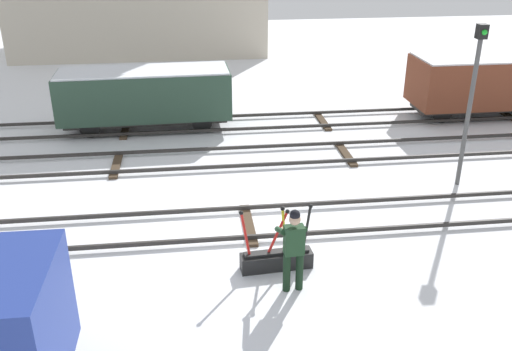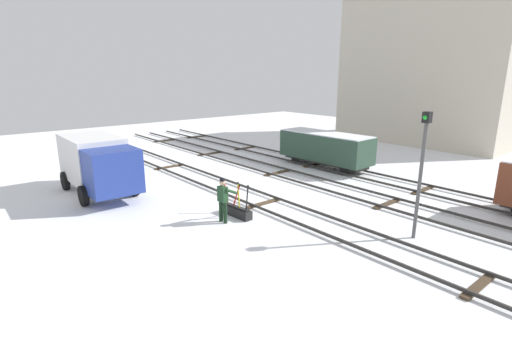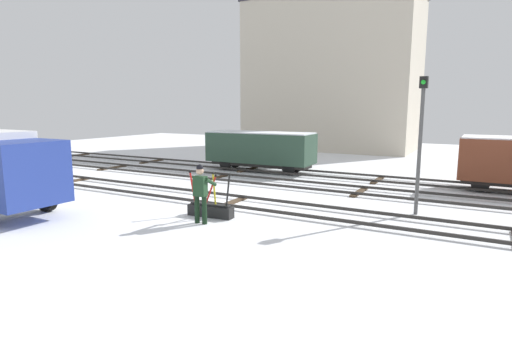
# 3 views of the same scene
# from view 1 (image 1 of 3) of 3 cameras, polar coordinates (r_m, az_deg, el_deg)

# --- Properties ---
(ground_plane) EXTENTS (60.00, 60.00, 0.00)m
(ground_plane) POSITION_cam_1_polar(r_m,az_deg,el_deg) (13.60, -0.76, -5.16)
(ground_plane) COLOR white
(track_main_line) EXTENTS (44.00, 1.94, 0.18)m
(track_main_line) POSITION_cam_1_polar(r_m,az_deg,el_deg) (13.54, -0.77, -4.75)
(track_main_line) COLOR #2D2B28
(track_main_line) RESTS_ON ground_plane
(track_siding_near) EXTENTS (44.00, 1.94, 0.18)m
(track_siding_near) POSITION_cam_1_polar(r_m,az_deg,el_deg) (17.21, -2.28, 1.86)
(track_siding_near) COLOR #2D2B28
(track_siding_near) RESTS_ON ground_plane
(track_siding_far) EXTENTS (44.00, 1.94, 0.18)m
(track_siding_far) POSITION_cam_1_polar(r_m,az_deg,el_deg) (20.16, -3.07, 5.30)
(track_siding_far) COLOR #2D2B28
(track_siding_far) RESTS_ON ground_plane
(switch_lever_frame) EXTENTS (1.56, 0.47, 1.45)m
(switch_lever_frame) POSITION_cam_1_polar(r_m,az_deg,el_deg) (11.96, 2.10, -8.31)
(switch_lever_frame) COLOR black
(switch_lever_frame) RESTS_ON ground_plane
(rail_worker) EXTENTS (0.57, 0.68, 1.79)m
(rail_worker) POSITION_cam_1_polar(r_m,az_deg,el_deg) (10.95, 3.82, -7.03)
(rail_worker) COLOR black
(rail_worker) RESTS_ON ground_plane
(signal_post) EXTENTS (0.24, 0.32, 4.37)m
(signal_post) POSITION_cam_1_polar(r_m,az_deg,el_deg) (15.79, 21.01, 7.87)
(signal_post) COLOR #4C4C4C
(signal_post) RESTS_ON ground_plane
(freight_car_far_end) EXTENTS (5.84, 2.07, 2.12)m
(freight_car_far_end) POSITION_cam_1_polar(r_m,az_deg,el_deg) (19.83, -11.17, 7.98)
(freight_car_far_end) COLOR #2D2B28
(freight_car_far_end) RESTS_ON ground_plane
(freight_car_near_switch) EXTENTS (4.97, 2.20, 2.24)m
(freight_car_near_switch) POSITION_cam_1_polar(r_m,az_deg,el_deg) (22.46, 21.83, 8.79)
(freight_car_near_switch) COLOR #2D2B28
(freight_car_near_switch) RESTS_ON ground_plane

